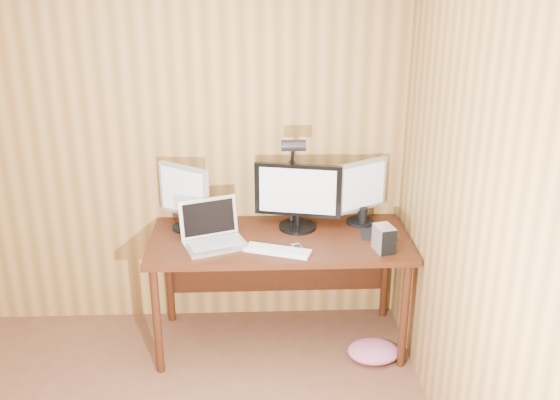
{
  "coord_description": "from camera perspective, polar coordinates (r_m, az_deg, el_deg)",
  "views": [
    {
      "loc": [
        0.79,
        -1.86,
        2.37
      ],
      "look_at": [
        0.93,
        1.58,
        1.02
      ],
      "focal_mm": 40.0,
      "sensor_mm": 36.0,
      "label": 1
    }
  ],
  "objects": [
    {
      "name": "room_shell",
      "position": [
        2.31,
        -22.27,
        -9.31
      ],
      "size": [
        4.0,
        4.0,
        4.0
      ],
      "color": "brown",
      "rests_on": "ground"
    },
    {
      "name": "desk",
      "position": [
        3.97,
        -0.07,
        -4.63
      ],
      "size": [
        1.6,
        0.7,
        0.75
      ],
      "color": "#3A180C",
      "rests_on": "floor"
    },
    {
      "name": "monitor_center",
      "position": [
        3.9,
        1.64,
        0.4
      ],
      "size": [
        0.54,
        0.24,
        0.43
      ],
      "rotation": [
        0.0,
        0.0,
        -0.21
      ],
      "color": "black",
      "rests_on": "desk"
    },
    {
      "name": "monitor_left",
      "position": [
        3.94,
        -8.75,
        0.41
      ],
      "size": [
        0.32,
        0.24,
        0.42
      ],
      "rotation": [
        0.0,
        0.0,
        -0.61
      ],
      "color": "black",
      "rests_on": "desk"
    },
    {
      "name": "monitor_right",
      "position": [
        4.01,
        7.49,
        0.87
      ],
      "size": [
        0.34,
        0.22,
        0.42
      ],
      "rotation": [
        0.0,
        0.0,
        0.53
      ],
      "color": "black",
      "rests_on": "desk"
    },
    {
      "name": "laptop",
      "position": [
        3.78,
        -6.21,
        -3.02
      ],
      "size": [
        0.43,
        0.38,
        0.26
      ],
      "rotation": [
        0.0,
        0.0,
        0.35
      ],
      "color": "silver",
      "rests_on": "desk"
    },
    {
      "name": "keyboard",
      "position": [
        3.67,
        -0.21,
        -4.63
      ],
      "size": [
        0.41,
        0.24,
        0.02
      ],
      "rotation": [
        0.0,
        0.0,
        -0.34
      ],
      "color": "white",
      "rests_on": "desk"
    },
    {
      "name": "mousepad",
      "position": [
        3.94,
        9.0,
        -3.13
      ],
      "size": [
        0.24,
        0.2,
        0.0
      ],
      "primitive_type": "cube",
      "rotation": [
        0.0,
        0.0,
        -0.1
      ],
      "color": "black",
      "rests_on": "desk"
    },
    {
      "name": "mouse",
      "position": [
        3.93,
        9.02,
        -2.85
      ],
      "size": [
        0.08,
        0.12,
        0.04
      ],
      "primitive_type": "ellipsoid",
      "rotation": [
        0.0,
        0.0,
        -0.14
      ],
      "color": "black",
      "rests_on": "mousepad"
    },
    {
      "name": "hard_drive",
      "position": [
        3.71,
        9.5,
        -3.51
      ],
      "size": [
        0.13,
        0.16,
        0.15
      ],
      "rotation": [
        0.0,
        0.0,
        0.24
      ],
      "color": "silver",
      "rests_on": "desk"
    },
    {
      "name": "phone",
      "position": [
        3.72,
        1.62,
        -4.36
      ],
      "size": [
        0.07,
        0.1,
        0.01
      ],
      "rotation": [
        0.0,
        0.0,
        0.29
      ],
      "color": "silver",
      "rests_on": "desk"
    },
    {
      "name": "speaker",
      "position": [
        4.03,
        7.6,
        -1.55
      ],
      "size": [
        0.05,
        0.05,
        0.12
      ],
      "primitive_type": "cylinder",
      "color": "black",
      "rests_on": "desk"
    },
    {
      "name": "desk_lamp",
      "position": [
        3.85,
        1.16,
        2.85
      ],
      "size": [
        0.15,
        0.21,
        0.64
      ],
      "rotation": [
        0.0,
        0.0,
        0.0
      ],
      "color": "black",
      "rests_on": "desk"
    },
    {
      "name": "fabric_pile",
      "position": [
        4.08,
        8.52,
        -13.53
      ],
      "size": [
        0.33,
        0.27,
        0.1
      ],
      "primitive_type": null,
      "rotation": [
        0.0,
        0.0,
        -0.01
      ],
      "color": "#C76085",
      "rests_on": "floor"
    }
  ]
}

